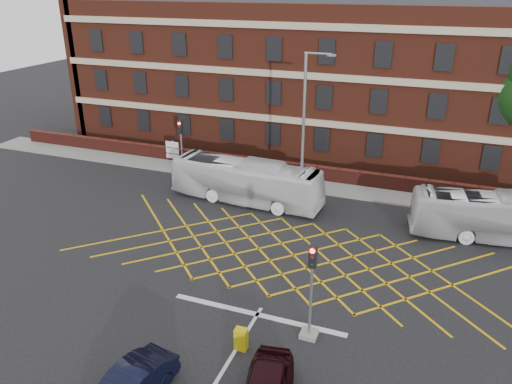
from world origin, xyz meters
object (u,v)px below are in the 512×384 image
(direction_signs, at_px, (173,151))
(traffic_light_far, at_px, (182,154))
(traffic_light_near, at_px, (311,301))
(bus_right, at_px, (502,217))
(utility_cabinet, at_px, (241,339))
(bus_left, at_px, (246,181))
(street_lamp, at_px, (303,155))

(direction_signs, bearing_deg, traffic_light_far, -41.32)
(traffic_light_far, xyz_separation_m, direction_signs, (-1.63, 1.43, -0.39))
(traffic_light_near, relative_size, traffic_light_far, 1.00)
(bus_right, height_order, direction_signs, bus_right)
(traffic_light_near, distance_m, direction_signs, 21.83)
(bus_right, xyz_separation_m, utility_cabinet, (-10.15, -13.65, -0.89))
(utility_cabinet, bearing_deg, direction_signs, 126.56)
(bus_left, relative_size, traffic_light_far, 2.39)
(traffic_light_far, bearing_deg, traffic_light_near, -46.34)
(traffic_light_near, relative_size, direction_signs, 1.94)
(street_lamp, xyz_separation_m, utility_cabinet, (1.58, -14.21, -2.94))
(bus_right, distance_m, traffic_light_far, 21.51)
(traffic_light_far, bearing_deg, direction_signs, 138.68)
(bus_left, xyz_separation_m, street_lamp, (3.57, 0.78, 1.99))
(bus_left, height_order, utility_cabinet, bus_left)
(bus_left, height_order, street_lamp, street_lamp)
(direction_signs, bearing_deg, traffic_light_near, -45.84)
(traffic_light_near, xyz_separation_m, traffic_light_far, (-13.57, 14.22, 0.00))
(direction_signs, bearing_deg, bus_left, -26.99)
(utility_cabinet, bearing_deg, bus_left, 111.01)
(direction_signs, bearing_deg, street_lamp, -15.57)
(street_lamp, bearing_deg, bus_left, -167.64)
(traffic_light_near, height_order, utility_cabinet, traffic_light_near)
(bus_left, distance_m, traffic_light_near, 13.92)
(street_lamp, distance_m, utility_cabinet, 14.60)
(bus_left, height_order, direction_signs, bus_left)
(bus_right, bearing_deg, utility_cabinet, 134.61)
(utility_cabinet, bearing_deg, street_lamp, 96.36)
(traffic_light_near, bearing_deg, bus_left, 122.56)
(bus_right, height_order, traffic_light_far, traffic_light_far)
(direction_signs, bearing_deg, bus_right, -9.16)
(street_lamp, relative_size, utility_cabinet, 10.14)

